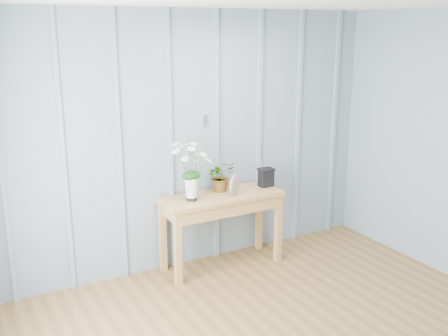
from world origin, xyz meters
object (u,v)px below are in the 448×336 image
sideboard (222,206)px  carved_box (266,177)px  daisy_vase (191,160)px  felt_disc_vessel (235,185)px

sideboard → carved_box: carved_box is taller
daisy_vase → sideboard: bearing=2.9°
sideboard → daisy_vase: (-0.33, -0.02, 0.51)m
sideboard → felt_disc_vessel: 0.25m
daisy_vase → felt_disc_vessel: 0.52m
carved_box → daisy_vase: bearing=-177.4°
daisy_vase → carved_box: size_ratio=3.31×
daisy_vase → felt_disc_vessel: daisy_vase is taller
felt_disc_vessel → sideboard: bearing=107.3°
sideboard → carved_box: bearing=2.4°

